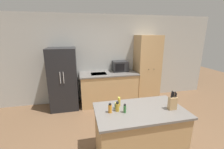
{
  "coord_description": "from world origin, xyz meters",
  "views": [
    {
      "loc": [
        -0.71,
        -2.18,
        2.06
      ],
      "look_at": [
        0.1,
        1.4,
        1.05
      ],
      "focal_mm": 24.0,
      "sensor_mm": 36.0,
      "label": 1
    }
  ],
  "objects": [
    {
      "name": "spice_bottle_short_red",
      "position": [
        -0.16,
        -0.06,
        0.93
      ],
      "size": [
        0.06,
        0.06,
        0.1
      ],
      "color": "#337033",
      "rests_on": "kitchen_island"
    },
    {
      "name": "spice_bottle_tall_dark",
      "position": [
        -0.07,
        -0.21,
        0.95
      ],
      "size": [
        0.04,
        0.04,
        0.14
      ],
      "color": "#337033",
      "rests_on": "kitchen_island"
    },
    {
      "name": "microwave",
      "position": [
        0.51,
        2.11,
        1.1
      ],
      "size": [
        0.46,
        0.34,
        0.31
      ],
      "color": "#232326",
      "rests_on": "back_counter"
    },
    {
      "name": "spice_bottle_pale_salt",
      "position": [
        -0.29,
        -0.16,
        0.96
      ],
      "size": [
        0.06,
        0.06,
        0.15
      ],
      "color": "orange",
      "rests_on": "kitchen_island"
    },
    {
      "name": "spice_bottle_amber_oil",
      "position": [
        -0.17,
        -0.14,
        0.96
      ],
      "size": [
        0.06,
        0.06,
        0.15
      ],
      "color": "gold",
      "rests_on": "kitchen_island"
    },
    {
      "name": "knife_block",
      "position": [
        0.7,
        -0.28,
        1.0
      ],
      "size": [
        0.13,
        0.07,
        0.31
      ],
      "color": "tan",
      "rests_on": "kitchen_island"
    },
    {
      "name": "refrigerator",
      "position": [
        -1.15,
        1.96,
        0.85
      ],
      "size": [
        0.73,
        0.7,
        1.7
      ],
      "color": "black",
      "rests_on": "ground_plane"
    },
    {
      "name": "back_counter",
      "position": [
        0.12,
        1.97,
        0.47
      ],
      "size": [
        1.68,
        0.7,
        0.94
      ],
      "color": "tan",
      "rests_on": "ground_plane"
    },
    {
      "name": "spice_bottle_green_herb",
      "position": [
        -0.1,
        0.02,
        0.96
      ],
      "size": [
        0.05,
        0.05,
        0.16
      ],
      "color": "gold",
      "rests_on": "kitchen_island"
    },
    {
      "name": "kitchen_island",
      "position": [
        0.2,
        -0.17,
        0.44
      ],
      "size": [
        1.44,
        0.84,
        0.89
      ],
      "color": "tan",
      "rests_on": "ground_plane"
    },
    {
      "name": "wall_back",
      "position": [
        0.0,
        2.33,
        1.3
      ],
      "size": [
        7.2,
        0.06,
        2.6
      ],
      "color": "#B2B2AD",
      "rests_on": "ground_plane"
    },
    {
      "name": "pantry_cabinet",
      "position": [
        1.34,
        2.01,
        1.01
      ],
      "size": [
        0.7,
        0.61,
        2.01
      ],
      "color": "tan",
      "rests_on": "ground_plane"
    }
  ]
}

